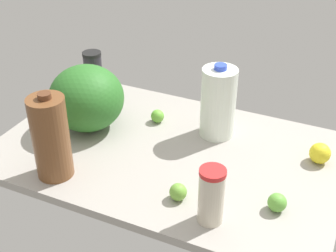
{
  "coord_description": "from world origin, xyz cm",
  "views": [
    {
      "loc": [
        -56.85,
        123.4,
        97.4
      ],
      "look_at": [
        0.0,
        0.0,
        13.0
      ],
      "focal_mm": 50.0,
      "sensor_mm": 36.0,
      "label": 1
    }
  ],
  "objects_px": {
    "shaker_bottle": "(93,72)",
    "lemon_far_back": "(320,153)",
    "tumbler_cup": "(211,196)",
    "lime_beside_bowl": "(158,116)",
    "watermelon": "(87,98)",
    "lime_loose": "(277,202)",
    "milk_jug": "(218,102)",
    "chocolate_milk_jug": "(51,138)",
    "lime_near_front": "(178,192)"
  },
  "relations": [
    {
      "from": "shaker_bottle",
      "to": "lemon_far_back",
      "type": "distance_m",
      "value": 0.98
    },
    {
      "from": "tumbler_cup",
      "to": "lime_beside_bowl",
      "type": "distance_m",
      "value": 0.57
    },
    {
      "from": "watermelon",
      "to": "tumbler_cup",
      "type": "bearing_deg",
      "value": 154.22
    },
    {
      "from": "tumbler_cup",
      "to": "watermelon",
      "type": "bearing_deg",
      "value": -25.78
    },
    {
      "from": "lime_beside_bowl",
      "to": "lime_loose",
      "type": "relative_size",
      "value": 0.9
    },
    {
      "from": "watermelon",
      "to": "tumbler_cup",
      "type": "height_order",
      "value": "watermelon"
    },
    {
      "from": "milk_jug",
      "to": "lime_loose",
      "type": "relative_size",
      "value": 4.91
    },
    {
      "from": "lime_beside_bowl",
      "to": "tumbler_cup",
      "type": "bearing_deg",
      "value": 131.27
    },
    {
      "from": "lemon_far_back",
      "to": "watermelon",
      "type": "bearing_deg",
      "value": 8.94
    },
    {
      "from": "lime_beside_bowl",
      "to": "lime_loose",
      "type": "xyz_separation_m",
      "value": [
        -0.54,
        0.31,
        0.0
      ]
    },
    {
      "from": "watermelon",
      "to": "chocolate_milk_jug",
      "type": "bearing_deg",
      "value": 101.91
    },
    {
      "from": "shaker_bottle",
      "to": "tumbler_cup",
      "type": "height_order",
      "value": "same"
    },
    {
      "from": "milk_jug",
      "to": "tumbler_cup",
      "type": "bearing_deg",
      "value": 107.44
    },
    {
      "from": "watermelon",
      "to": "milk_jug",
      "type": "relative_size",
      "value": 0.99
    },
    {
      "from": "lime_loose",
      "to": "lemon_far_back",
      "type": "distance_m",
      "value": 0.31
    },
    {
      "from": "lime_near_front",
      "to": "tumbler_cup",
      "type": "bearing_deg",
      "value": 159.61
    },
    {
      "from": "watermelon",
      "to": "lemon_far_back",
      "type": "bearing_deg",
      "value": -171.06
    },
    {
      "from": "lime_beside_bowl",
      "to": "lime_loose",
      "type": "bearing_deg",
      "value": 150.4
    },
    {
      "from": "chocolate_milk_jug",
      "to": "tumbler_cup",
      "type": "relative_size",
      "value": 1.66
    },
    {
      "from": "tumbler_cup",
      "to": "milk_jug",
      "type": "height_order",
      "value": "milk_jug"
    },
    {
      "from": "tumbler_cup",
      "to": "lemon_far_back",
      "type": "bearing_deg",
      "value": -119.43
    },
    {
      "from": "lime_near_front",
      "to": "lime_beside_bowl",
      "type": "height_order",
      "value": "lime_near_front"
    },
    {
      "from": "lime_beside_bowl",
      "to": "lemon_far_back",
      "type": "bearing_deg",
      "value": 179.29
    },
    {
      "from": "milk_jug",
      "to": "lemon_far_back",
      "type": "relative_size",
      "value": 3.91
    },
    {
      "from": "watermelon",
      "to": "lime_near_front",
      "type": "relative_size",
      "value": 5.11
    },
    {
      "from": "shaker_bottle",
      "to": "lemon_far_back",
      "type": "bearing_deg",
      "value": 172.54
    },
    {
      "from": "shaker_bottle",
      "to": "lime_near_front",
      "type": "height_order",
      "value": "shaker_bottle"
    },
    {
      "from": "chocolate_milk_jug",
      "to": "lime_near_front",
      "type": "relative_size",
      "value": 5.48
    },
    {
      "from": "shaker_bottle",
      "to": "milk_jug",
      "type": "xyz_separation_m",
      "value": [
        -0.6,
        0.1,
        0.04
      ]
    },
    {
      "from": "shaker_bottle",
      "to": "tumbler_cup",
      "type": "xyz_separation_m",
      "value": [
        -0.74,
        0.55,
        -0.0
      ]
    },
    {
      "from": "watermelon",
      "to": "chocolate_milk_jug",
      "type": "relative_size",
      "value": 0.93
    },
    {
      "from": "shaker_bottle",
      "to": "lime_loose",
      "type": "bearing_deg",
      "value": 154.67
    },
    {
      "from": "chocolate_milk_jug",
      "to": "lime_loose",
      "type": "height_order",
      "value": "chocolate_milk_jug"
    },
    {
      "from": "watermelon",
      "to": "milk_jug",
      "type": "height_order",
      "value": "milk_jug"
    },
    {
      "from": "watermelon",
      "to": "lime_beside_bowl",
      "type": "bearing_deg",
      "value": -148.03
    },
    {
      "from": "milk_jug",
      "to": "lime_loose",
      "type": "height_order",
      "value": "milk_jug"
    },
    {
      "from": "lime_near_front",
      "to": "chocolate_milk_jug",
      "type": "bearing_deg",
      "value": 7.0
    },
    {
      "from": "watermelon",
      "to": "lime_near_front",
      "type": "distance_m",
      "value": 0.54
    },
    {
      "from": "milk_jug",
      "to": "lemon_far_back",
      "type": "xyz_separation_m",
      "value": [
        -0.38,
        0.02,
        -0.1
      ]
    },
    {
      "from": "shaker_bottle",
      "to": "lime_beside_bowl",
      "type": "distance_m",
      "value": 0.39
    },
    {
      "from": "milk_jug",
      "to": "lime_near_front",
      "type": "height_order",
      "value": "milk_jug"
    },
    {
      "from": "lime_loose",
      "to": "tumbler_cup",
      "type": "bearing_deg",
      "value": 36.49
    },
    {
      "from": "chocolate_milk_jug",
      "to": "lime_near_front",
      "type": "distance_m",
      "value": 0.43
    },
    {
      "from": "lime_beside_bowl",
      "to": "lime_near_front",
      "type": "bearing_deg",
      "value": 123.66
    },
    {
      "from": "watermelon",
      "to": "chocolate_milk_jug",
      "type": "xyz_separation_m",
      "value": [
        -0.06,
        0.29,
        0.02
      ]
    },
    {
      "from": "lime_near_front",
      "to": "shaker_bottle",
      "type": "bearing_deg",
      "value": -39.21
    },
    {
      "from": "lime_beside_bowl",
      "to": "lemon_far_back",
      "type": "xyz_separation_m",
      "value": [
        -0.61,
        0.01,
        0.01
      ]
    },
    {
      "from": "chocolate_milk_jug",
      "to": "lime_loose",
      "type": "distance_m",
      "value": 0.72
    },
    {
      "from": "tumbler_cup",
      "to": "lime_loose",
      "type": "xyz_separation_m",
      "value": [
        -0.16,
        -0.12,
        -0.06
      ]
    },
    {
      "from": "tumbler_cup",
      "to": "shaker_bottle",
      "type": "bearing_deg",
      "value": -36.62
    }
  ]
}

